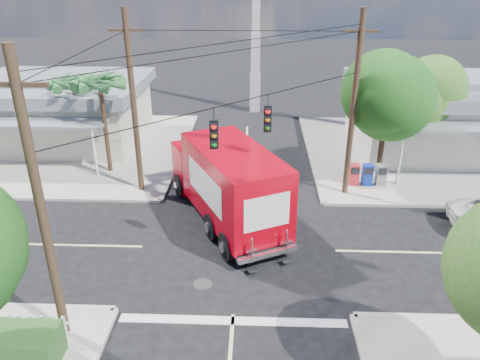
{
  "coord_description": "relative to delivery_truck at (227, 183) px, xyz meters",
  "views": [
    {
      "loc": [
        0.7,
        -16.3,
        10.66
      ],
      "look_at": [
        0.0,
        2.0,
        2.2
      ],
      "focal_mm": 35.0,
      "sensor_mm": 36.0,
      "label": 1
    }
  ],
  "objects": [
    {
      "name": "ground",
      "position": [
        0.59,
        -2.38,
        -1.87
      ],
      "size": [
        120.0,
        120.0,
        0.0
      ],
      "primitive_type": "plane",
      "color": "black",
      "rests_on": "ground"
    },
    {
      "name": "sidewalk_ne",
      "position": [
        11.47,
        8.5,
        -1.8
      ],
      "size": [
        14.12,
        14.12,
        0.14
      ],
      "color": "#A29D93",
      "rests_on": "ground"
    },
    {
      "name": "sidewalk_nw",
      "position": [
        -10.29,
        8.5,
        -1.8
      ],
      "size": [
        14.12,
        14.12,
        0.14
      ],
      "color": "#A29D93",
      "rests_on": "ground"
    },
    {
      "name": "road_markings",
      "position": [
        0.59,
        -3.85,
        -1.87
      ],
      "size": [
        32.0,
        32.0,
        0.01
      ],
      "color": "beige",
      "rests_on": "ground"
    },
    {
      "name": "building_ne",
      "position": [
        13.09,
        9.58,
        0.45
      ],
      "size": [
        11.8,
        10.2,
        4.5
      ],
      "color": "silver",
      "rests_on": "sidewalk_ne"
    },
    {
      "name": "building_nw",
      "position": [
        -11.41,
        10.08,
        0.35
      ],
      "size": [
        10.8,
        10.2,
        4.3
      ],
      "color": "beige",
      "rests_on": "sidewalk_nw"
    },
    {
      "name": "radio_tower",
      "position": [
        1.09,
        17.62,
        3.77
      ],
      "size": [
        0.8,
        0.8,
        17.0
      ],
      "color": "silver",
      "rests_on": "ground"
    },
    {
      "name": "tree_ne_front",
      "position": [
        7.8,
        4.38,
        2.89
      ],
      "size": [
        4.21,
        4.14,
        6.66
      ],
      "color": "#422D1C",
      "rests_on": "sidewalk_ne"
    },
    {
      "name": "tree_ne_back",
      "position": [
        10.4,
        6.58,
        2.31
      ],
      "size": [
        3.77,
        3.66,
        5.82
      ],
      "color": "#422D1C",
      "rests_on": "sidewalk_ne"
    },
    {
      "name": "palm_nw_front",
      "position": [
        -6.91,
        5.12,
        3.17
      ],
      "size": [
        3.01,
        3.08,
        5.59
      ],
      "color": "#422D1C",
      "rests_on": "sidewalk_nw"
    },
    {
      "name": "palm_nw_back",
      "position": [
        -8.91,
        6.62,
        2.8
      ],
      "size": [
        3.01,
        3.08,
        5.19
      ],
      "color": "#422D1C",
      "rests_on": "sidewalk_nw"
    },
    {
      "name": "utility_poles",
      "position": [
        -0.99,
        -0.78,
        2.8
      ],
      "size": [
        12.0,
        10.68,
        9.0
      ],
      "color": "#473321",
      "rests_on": "ground"
    },
    {
      "name": "vending_boxes",
      "position": [
        7.09,
        3.82,
        -1.18
      ],
      "size": [
        1.9,
        0.5,
        1.1
      ],
      "color": "red",
      "rests_on": "sidewalk_ne"
    },
    {
      "name": "delivery_truck",
      "position": [
        0.0,
        0.0,
        0.0
      ],
      "size": [
        6.0,
        8.73,
        3.69
      ],
      "color": "black",
      "rests_on": "ground"
    }
  ]
}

